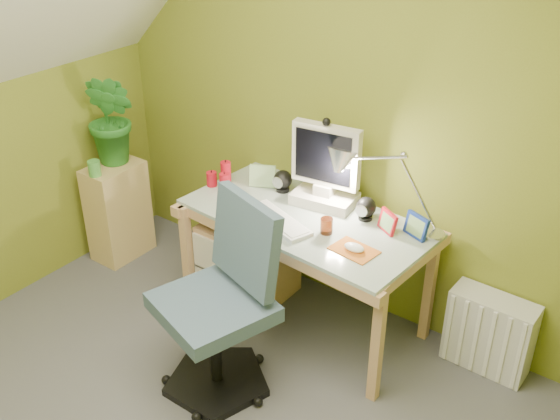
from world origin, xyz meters
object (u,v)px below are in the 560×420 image
Objects in this scene: desk at (305,271)px; monitor at (326,163)px; side_ledge at (118,211)px; task_chair at (213,303)px; potted_plant at (112,119)px; radiator at (489,333)px; desk_lamp at (403,172)px.

desk is 0.63m from monitor.
task_chair reaches higher than side_ledge.
potted_plant is 2.52m from radiator.
desk_lamp reaches higher than desk.
side_ledge is at bearing -175.61° from monitor.
side_ledge is (-1.85, -0.31, -0.70)m from desk_lamp.
desk is 0.71m from task_chair.
potted_plant is (-1.85, -0.26, -0.07)m from desk_lamp.
task_chair is at bearing -24.50° from potted_plant.
radiator is (2.39, 0.35, -0.74)m from potted_plant.
desk is at bearing 101.29° from task_chair.
monitor is 0.82× the size of potted_plant.
potted_plant is (-1.40, -0.26, 0.00)m from monitor.
desk_lamp reaches higher than task_chair.
task_chair is 1.45m from radiator.
desk_lamp is at bearing -169.30° from radiator.
monitor reaches higher than desk.
desk is 2.69× the size of monitor.
side_ledge is at bearing 179.67° from desk_lamp.
monitor reaches higher than radiator.
desk_lamp reaches higher than side_ledge.
potted_plant is at bearing 90.00° from side_ledge.
radiator is at bearing 59.33° from task_chair.
potted_plant is (0.00, 0.05, 0.63)m from side_ledge.
desk_lamp is (0.45, 0.18, 0.67)m from desk.
potted_plant is 1.53m from task_chair.
radiator is (1.06, 0.95, -0.30)m from task_chair.
monitor is 1.43m from potted_plant.
task_chair reaches higher than radiator.
side_ledge is at bearing -169.42° from radiator.
monitor is 0.75× the size of side_ledge.
radiator is at bearing 8.26° from potted_plant.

